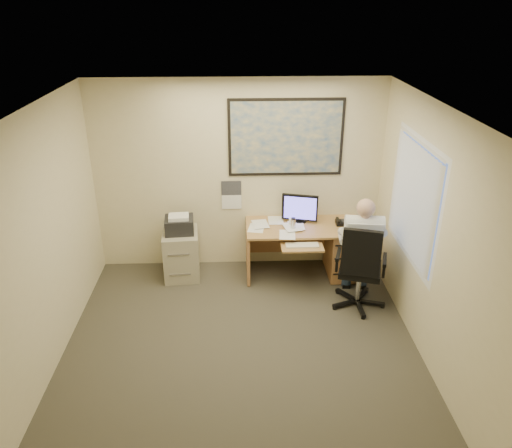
{
  "coord_description": "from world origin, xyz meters",
  "views": [
    {
      "loc": [
        -0.01,
        -4.32,
        3.66
      ],
      "look_at": [
        0.21,
        1.3,
        1.06
      ],
      "focal_mm": 35.0,
      "sensor_mm": 36.0,
      "label": 1
    }
  ],
  "objects_px": {
    "person": "(361,253)",
    "desk": "(326,245)",
    "filing_cabinet": "(181,250)",
    "office_chair": "(361,283)"
  },
  "relations": [
    {
      "from": "filing_cabinet",
      "to": "office_chair",
      "type": "relative_size",
      "value": 0.8
    },
    {
      "from": "desk",
      "to": "person",
      "type": "xyz_separation_m",
      "value": [
        0.28,
        -0.8,
        0.28
      ]
    },
    {
      "from": "desk",
      "to": "filing_cabinet",
      "type": "relative_size",
      "value": 1.7
    },
    {
      "from": "office_chair",
      "to": "person",
      "type": "bearing_deg",
      "value": 117.52
    },
    {
      "from": "filing_cabinet",
      "to": "person",
      "type": "distance_m",
      "value": 2.48
    },
    {
      "from": "filing_cabinet",
      "to": "office_chair",
      "type": "bearing_deg",
      "value": -25.3
    },
    {
      "from": "desk",
      "to": "filing_cabinet",
      "type": "bearing_deg",
      "value": 179.91
    },
    {
      "from": "person",
      "to": "desk",
      "type": "bearing_deg",
      "value": 116.44
    },
    {
      "from": "desk",
      "to": "filing_cabinet",
      "type": "height_order",
      "value": "desk"
    },
    {
      "from": "desk",
      "to": "person",
      "type": "height_order",
      "value": "person"
    }
  ]
}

